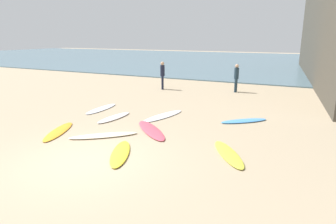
{
  "coord_description": "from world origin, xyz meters",
  "views": [
    {
      "loc": [
        5.32,
        -5.74,
        3.34
      ],
      "look_at": [
        0.2,
        4.78,
        0.3
      ],
      "focal_mm": 31.27,
      "sensor_mm": 36.0,
      "label": 1
    }
  ],
  "objects_px": {
    "surfboard_2": "(244,121)",
    "surfboard_8": "(228,154)",
    "surfboard_3": "(101,109)",
    "surfboard_0": "(120,153)",
    "surfboard_1": "(163,116)",
    "surfboard_6": "(59,131)",
    "beachgoer_near": "(162,74)",
    "surfboard_5": "(151,130)",
    "beachgoer_mid": "(236,77)",
    "surfboard_4": "(114,117)",
    "surfboard_7": "(104,135)"
  },
  "relations": [
    {
      "from": "surfboard_0",
      "to": "surfboard_6",
      "type": "relative_size",
      "value": 0.91
    },
    {
      "from": "surfboard_4",
      "to": "surfboard_7",
      "type": "distance_m",
      "value": 2.31
    },
    {
      "from": "beachgoer_near",
      "to": "surfboard_3",
      "type": "bearing_deg",
      "value": -26.61
    },
    {
      "from": "surfboard_2",
      "to": "surfboard_8",
      "type": "relative_size",
      "value": 0.94
    },
    {
      "from": "surfboard_4",
      "to": "surfboard_6",
      "type": "relative_size",
      "value": 0.88
    },
    {
      "from": "surfboard_0",
      "to": "surfboard_2",
      "type": "bearing_deg",
      "value": 36.2
    },
    {
      "from": "surfboard_1",
      "to": "surfboard_7",
      "type": "height_order",
      "value": "surfboard_7"
    },
    {
      "from": "surfboard_7",
      "to": "surfboard_5",
      "type": "bearing_deg",
      "value": 96.2
    },
    {
      "from": "beachgoer_near",
      "to": "beachgoer_mid",
      "type": "bearing_deg",
      "value": 78.46
    },
    {
      "from": "surfboard_2",
      "to": "surfboard_8",
      "type": "bearing_deg",
      "value": -36.41
    },
    {
      "from": "surfboard_0",
      "to": "surfboard_1",
      "type": "distance_m",
      "value": 4.31
    },
    {
      "from": "surfboard_3",
      "to": "surfboard_8",
      "type": "distance_m",
      "value": 7.33
    },
    {
      "from": "surfboard_2",
      "to": "surfboard_8",
      "type": "height_order",
      "value": "surfboard_8"
    },
    {
      "from": "beachgoer_near",
      "to": "surfboard_6",
      "type": "bearing_deg",
      "value": -21.53
    },
    {
      "from": "beachgoer_near",
      "to": "surfboard_2",
      "type": "bearing_deg",
      "value": 25.35
    },
    {
      "from": "surfboard_6",
      "to": "surfboard_7",
      "type": "relative_size",
      "value": 0.97
    },
    {
      "from": "surfboard_2",
      "to": "surfboard_6",
      "type": "xyz_separation_m",
      "value": [
        -5.72,
        -4.24,
        -0.01
      ]
    },
    {
      "from": "surfboard_1",
      "to": "surfboard_7",
      "type": "bearing_deg",
      "value": 90.94
    },
    {
      "from": "surfboard_3",
      "to": "surfboard_5",
      "type": "xyz_separation_m",
      "value": [
        3.69,
        -1.82,
        0.01
      ]
    },
    {
      "from": "surfboard_1",
      "to": "surfboard_5",
      "type": "bearing_deg",
      "value": 117.04
    },
    {
      "from": "surfboard_1",
      "to": "surfboard_2",
      "type": "distance_m",
      "value": 3.36
    },
    {
      "from": "surfboard_6",
      "to": "surfboard_8",
      "type": "distance_m",
      "value": 6.06
    },
    {
      "from": "surfboard_5",
      "to": "beachgoer_mid",
      "type": "bearing_deg",
      "value": -142.55
    },
    {
      "from": "surfboard_2",
      "to": "surfboard_1",
      "type": "bearing_deg",
      "value": -118.85
    },
    {
      "from": "surfboard_5",
      "to": "surfboard_7",
      "type": "xyz_separation_m",
      "value": [
        -1.17,
        -1.25,
        0.0
      ]
    },
    {
      "from": "surfboard_5",
      "to": "surfboard_8",
      "type": "xyz_separation_m",
      "value": [
        3.1,
        -0.96,
        0.0
      ]
    },
    {
      "from": "surfboard_4",
      "to": "surfboard_5",
      "type": "relative_size",
      "value": 0.79
    },
    {
      "from": "surfboard_3",
      "to": "surfboard_2",
      "type": "bearing_deg",
      "value": 4.28
    },
    {
      "from": "surfboard_1",
      "to": "surfboard_5",
      "type": "height_order",
      "value": "surfboard_5"
    },
    {
      "from": "surfboard_1",
      "to": "beachgoer_mid",
      "type": "distance_m",
      "value": 7.23
    },
    {
      "from": "surfboard_3",
      "to": "surfboard_8",
      "type": "bearing_deg",
      "value": -25.53
    },
    {
      "from": "surfboard_6",
      "to": "beachgoer_mid",
      "type": "relative_size",
      "value": 1.31
    },
    {
      "from": "surfboard_3",
      "to": "beachgoer_mid",
      "type": "height_order",
      "value": "beachgoer_mid"
    },
    {
      "from": "surfboard_3",
      "to": "surfboard_7",
      "type": "bearing_deg",
      "value": -53.92
    },
    {
      "from": "surfboard_4",
      "to": "surfboard_8",
      "type": "relative_size",
      "value": 0.93
    },
    {
      "from": "surfboard_6",
      "to": "surfboard_2",
      "type": "bearing_deg",
      "value": -166.4
    },
    {
      "from": "surfboard_8",
      "to": "surfboard_2",
      "type": "bearing_deg",
      "value": -118.41
    },
    {
      "from": "surfboard_8",
      "to": "beachgoer_mid",
      "type": "height_order",
      "value": "beachgoer_mid"
    },
    {
      "from": "surfboard_2",
      "to": "surfboard_5",
      "type": "height_order",
      "value": "surfboard_2"
    },
    {
      "from": "surfboard_2",
      "to": "beachgoer_near",
      "type": "relative_size",
      "value": 1.13
    },
    {
      "from": "surfboard_0",
      "to": "surfboard_5",
      "type": "height_order",
      "value": "surfboard_0"
    },
    {
      "from": "surfboard_8",
      "to": "beachgoer_near",
      "type": "height_order",
      "value": "beachgoer_near"
    },
    {
      "from": "surfboard_4",
      "to": "surfboard_7",
      "type": "relative_size",
      "value": 0.85
    },
    {
      "from": "surfboard_1",
      "to": "surfboard_8",
      "type": "xyz_separation_m",
      "value": [
        3.59,
        -2.91,
        0.01
      ]
    },
    {
      "from": "surfboard_2",
      "to": "beachgoer_mid",
      "type": "bearing_deg",
      "value": 155.01
    },
    {
      "from": "surfboard_0",
      "to": "surfboard_5",
      "type": "distance_m",
      "value": 2.31
    },
    {
      "from": "surfboard_2",
      "to": "surfboard_4",
      "type": "distance_m",
      "value": 5.35
    },
    {
      "from": "surfboard_3",
      "to": "surfboard_0",
      "type": "bearing_deg",
      "value": -49.52
    },
    {
      "from": "surfboard_5",
      "to": "surfboard_4",
      "type": "bearing_deg",
      "value": -66.46
    },
    {
      "from": "surfboard_4",
      "to": "surfboard_6",
      "type": "bearing_deg",
      "value": -103.45
    }
  ]
}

